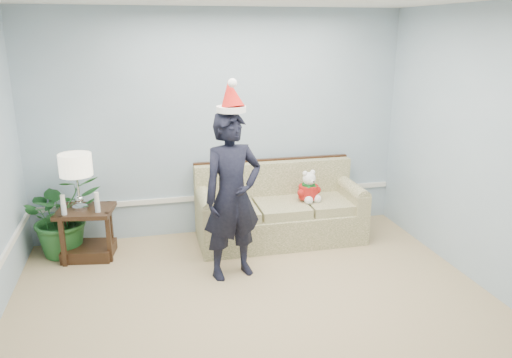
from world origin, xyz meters
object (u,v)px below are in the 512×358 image
object	(u,v)px
houseplant	(62,215)
man	(232,196)
sofa	(279,212)
teddy_bear	(309,190)
side_table	(88,238)
table_lamp	(76,167)

from	to	relation	value
houseplant	man	bearing A→B (deg)	-28.11
sofa	houseplant	world-z (taller)	houseplant
houseplant	teddy_bear	size ratio (longest dim) A/B	2.43
sofa	houseplant	size ratio (longest dim) A/B	2.10
side_table	table_lamp	bearing A→B (deg)	159.87
man	teddy_bear	distance (m)	1.29
sofa	man	world-z (taller)	man
teddy_bear	table_lamp	bearing A→B (deg)	162.83
side_table	man	world-z (taller)	man
side_table	houseplant	distance (m)	0.39
houseplant	man	world-z (taller)	man
side_table	sofa	bearing A→B (deg)	0.62
teddy_bear	man	bearing A→B (deg)	-160.98
side_table	teddy_bear	xyz separation A→B (m)	(2.55, -0.08, 0.40)
houseplant	teddy_bear	bearing A→B (deg)	-4.60
side_table	teddy_bear	size ratio (longest dim) A/B	1.73
man	houseplant	bearing A→B (deg)	137.40
sofa	table_lamp	world-z (taller)	table_lamp
sofa	side_table	world-z (taller)	sofa
sofa	teddy_bear	world-z (taller)	sofa
table_lamp	teddy_bear	bearing A→B (deg)	-2.19
sofa	teddy_bear	distance (m)	0.46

